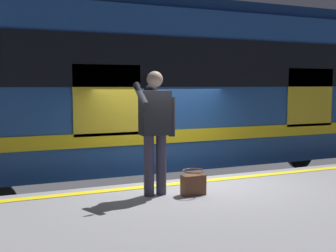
# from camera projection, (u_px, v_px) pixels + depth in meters

# --- Properties ---
(ground_plane) EXTENTS (25.01, 25.01, 0.00)m
(ground_plane) POSITION_uv_depth(u_px,v_px,m) (183.00, 242.00, 6.81)
(ground_plane) COLOR #3D3D3F
(safety_line) EXTENTS (15.34, 0.16, 0.01)m
(safety_line) POSITION_uv_depth(u_px,v_px,m) (191.00, 182.00, 6.43)
(safety_line) COLOR yellow
(safety_line) RESTS_ON platform
(track_rail_near) EXTENTS (20.35, 0.08, 0.16)m
(track_rail_near) POSITION_uv_depth(u_px,v_px,m) (149.00, 210.00, 8.29)
(track_rail_near) COLOR slate
(track_rail_near) RESTS_ON ground
(track_rail_far) EXTENTS (20.35, 0.08, 0.16)m
(track_rail_far) POSITION_uv_depth(u_px,v_px,m) (128.00, 193.00, 9.61)
(track_rail_far) COLOR slate
(track_rail_far) RESTS_ON ground
(train_carriage) EXTENTS (12.59, 2.75, 4.05)m
(train_carriage) POSITION_uv_depth(u_px,v_px,m) (189.00, 85.00, 9.17)
(train_carriage) COLOR #1E478C
(train_carriage) RESTS_ON ground
(passenger) EXTENTS (0.57, 0.55, 1.70)m
(passenger) POSITION_uv_depth(u_px,v_px,m) (155.00, 123.00, 5.62)
(passenger) COLOR #383347
(passenger) RESTS_ON platform
(handbag) EXTENTS (0.33, 0.30, 0.35)m
(handbag) POSITION_uv_depth(u_px,v_px,m) (193.00, 183.00, 5.70)
(handbag) COLOR #59331E
(handbag) RESTS_ON platform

